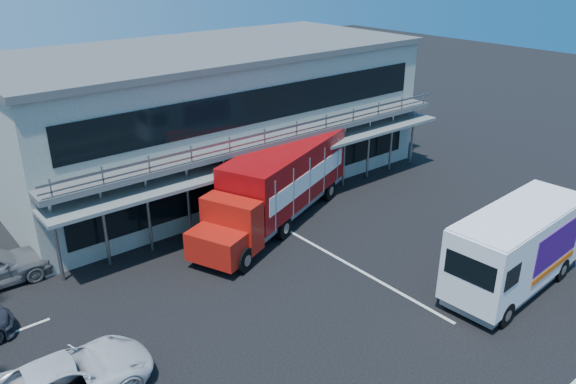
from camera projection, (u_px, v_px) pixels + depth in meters
ground at (373, 319)px, 19.64m from camera, size 120.00×120.00×0.00m
building at (211, 114)px, 30.53m from camera, size 22.40×12.00×7.30m
red_truck at (278, 183)px, 26.07m from camera, size 10.56×6.13×3.51m
white_van at (516, 248)px, 20.79m from camera, size 6.76×2.63×3.25m
parked_car_c at (68, 379)px, 15.95m from camera, size 4.91×2.45×1.34m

